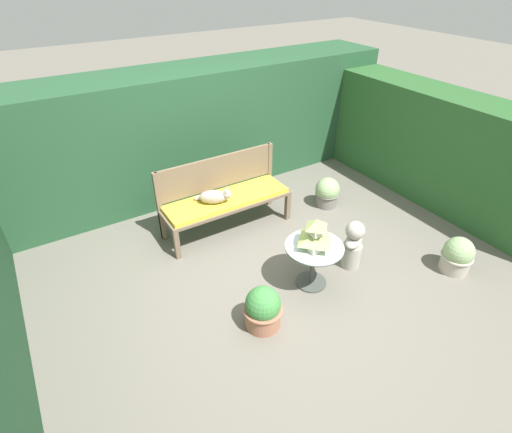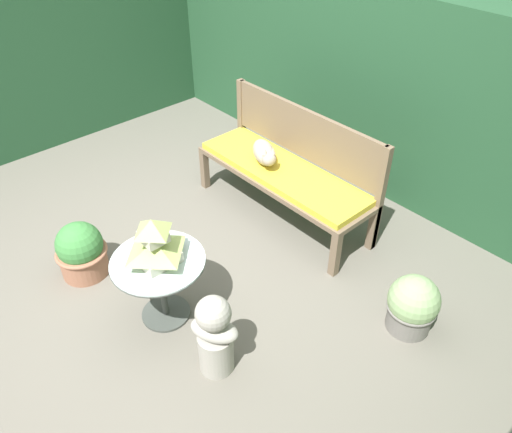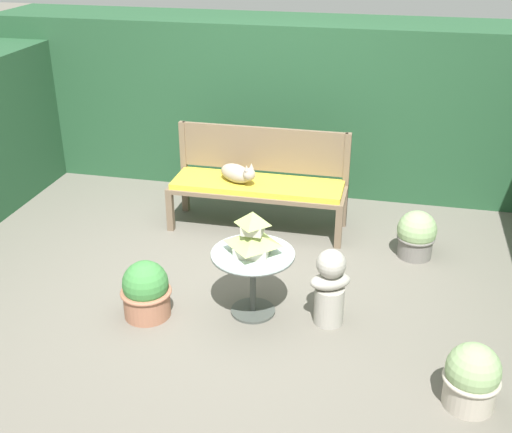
# 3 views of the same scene
# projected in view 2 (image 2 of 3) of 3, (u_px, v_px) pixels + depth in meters

# --- Properties ---
(ground) EXTENTS (30.00, 30.00, 0.00)m
(ground) POSITION_uv_depth(u_px,v_px,m) (190.00, 273.00, 3.76)
(ground) COLOR #666056
(foliage_hedge_back) EXTENTS (6.40, 0.95, 1.72)m
(foliage_hedge_back) POSITION_uv_depth(u_px,v_px,m) (396.00, 80.00, 4.49)
(foliage_hedge_back) COLOR #234C2D
(foliage_hedge_back) RESTS_ON ground
(foliage_hedge_left) EXTENTS (0.70, 3.50, 1.49)m
(foliage_hedge_left) POSITION_uv_depth(u_px,v_px,m) (29.00, 67.00, 5.05)
(foliage_hedge_left) COLOR #234C2D
(foliage_hedge_left) RESTS_ON ground
(garden_bench) EXTENTS (1.62, 0.51, 0.47)m
(garden_bench) POSITION_uv_depth(u_px,v_px,m) (283.00, 175.00, 4.09)
(garden_bench) COLOR brown
(garden_bench) RESTS_ON ground
(bench_backrest) EXTENTS (1.62, 0.06, 0.92)m
(bench_backrest) POSITION_uv_depth(u_px,v_px,m) (304.00, 139.00, 4.06)
(bench_backrest) COLOR brown
(bench_backrest) RESTS_ON ground
(cat) EXTENTS (0.39, 0.35, 0.21)m
(cat) POSITION_uv_depth(u_px,v_px,m) (265.00, 153.00, 4.08)
(cat) COLOR #A89989
(cat) RESTS_ON garden_bench
(patio_table) EXTENTS (0.61, 0.61, 0.50)m
(patio_table) POSITION_uv_depth(u_px,v_px,m) (160.00, 273.00, 3.20)
(patio_table) COLOR #424742
(patio_table) RESTS_ON ground
(pagoda_birdhouse) EXTENTS (0.32, 0.32, 0.33)m
(pagoda_birdhouse) POSITION_uv_depth(u_px,v_px,m) (155.00, 244.00, 3.05)
(pagoda_birdhouse) COLOR beige
(pagoda_birdhouse) RESTS_ON patio_table
(garden_bust) EXTENTS (0.34, 0.29, 0.59)m
(garden_bust) POSITION_uv_depth(u_px,v_px,m) (215.00, 335.00, 2.93)
(garden_bust) COLOR #A39E93
(garden_bust) RESTS_ON ground
(potted_plant_hedge_corner) EXTENTS (0.38, 0.38, 0.44)m
(potted_plant_hedge_corner) POSITION_uv_depth(u_px,v_px,m) (81.00, 251.00, 3.65)
(potted_plant_hedge_corner) COLOR #9E664C
(potted_plant_hedge_corner) RESTS_ON ground
(potted_plant_table_near) EXTENTS (0.34, 0.34, 0.42)m
(potted_plant_table_near) POSITION_uv_depth(u_px,v_px,m) (412.00, 305.00, 3.24)
(potted_plant_table_near) COLOR slate
(potted_plant_table_near) RESTS_ON ground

